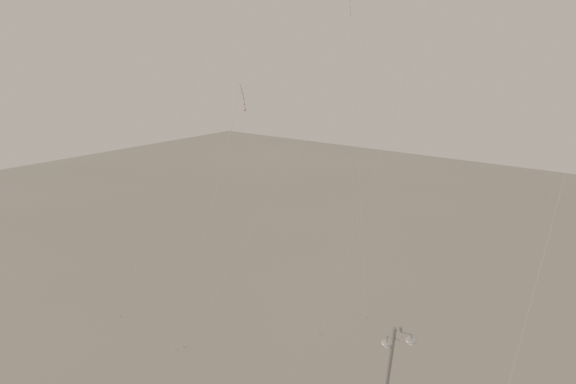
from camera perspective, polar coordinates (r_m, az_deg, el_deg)
The scene contains 4 objects.
kite_1 at distance 31.02m, azimuth 7.22°, elevation 14.09°, with size 10.51×12.51×26.33m.
kite_3 at distance 27.06m, azimuth -8.61°, elevation 2.12°, with size 6.24×1.50×18.92m.
kite_4 at distance 30.14m, azimuth 31.86°, elevation 2.34°, with size 0.86×10.55×18.38m.
kite_5 at distance 38.37m, azimuth 8.18°, elevation 17.65°, with size 5.74×5.39×26.25m.
Camera 1 is at (14.44, -15.98, 20.10)m, focal length 28.00 mm.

